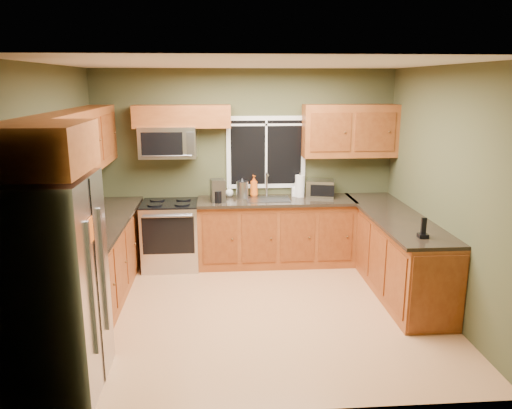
{
  "coord_description": "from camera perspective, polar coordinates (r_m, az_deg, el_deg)",
  "views": [
    {
      "loc": [
        -0.36,
        -5.2,
        2.52
      ],
      "look_at": [
        0.05,
        0.35,
        1.15
      ],
      "focal_mm": 35.0,
      "sensor_mm": 36.0,
      "label": 1
    }
  ],
  "objects": [
    {
      "name": "countertop_peninsula",
      "position": [
        6.34,
        15.62,
        -1.31
      ],
      "size": [
        0.65,
        2.5,
        0.04
      ],
      "primitive_type": "cube",
      "color": "black",
      "rests_on": "base_cabinets_peninsula"
    },
    {
      "name": "soap_bottle_a",
      "position": [
        7.06,
        -0.24,
        2.15
      ],
      "size": [
        0.15,
        0.15,
        0.3
      ],
      "primitive_type": "imported",
      "rotation": [
        0.0,
        0.0,
        0.38
      ],
      "color": "#D55714",
      "rests_on": "countertop_back"
    },
    {
      "name": "countertop_back",
      "position": [
        6.9,
        2.33,
        0.43
      ],
      "size": [
        2.17,
        0.65,
        0.04
      ],
      "primitive_type": "cube",
      "color": "black",
      "rests_on": "base_cabinets_back"
    },
    {
      "name": "kettle",
      "position": [
        6.93,
        -1.57,
        1.8
      ],
      "size": [
        0.19,
        0.19,
        0.3
      ],
      "color": "#B7B7BC",
      "rests_on": "countertop_back"
    },
    {
      "name": "upper_cabinets_back_left",
      "position": [
        6.86,
        -8.44,
        9.94
      ],
      "size": [
        1.3,
        0.33,
        0.3
      ],
      "primitive_type": "cube",
      "color": "brown",
      "rests_on": "back_wall"
    },
    {
      "name": "left_wall",
      "position": [
        5.6,
        -22.22,
        0.74
      ],
      "size": [
        0.0,
        3.6,
        3.6
      ],
      "primitive_type": "plane",
      "rotation": [
        1.57,
        0.0,
        1.57
      ],
      "color": "#404328",
      "rests_on": "ground"
    },
    {
      "name": "base_cabinets_back",
      "position": [
        7.05,
        2.27,
        -3.24
      ],
      "size": [
        2.17,
        0.6,
        0.9
      ],
      "primitive_type": "cube",
      "color": "brown",
      "rests_on": "ground"
    },
    {
      "name": "soap_bottle_b",
      "position": [
        7.09,
        4.47,
        1.7
      ],
      "size": [
        0.09,
        0.09,
        0.19
      ],
      "primitive_type": "imported",
      "rotation": [
        0.0,
        0.0,
        -0.05
      ],
      "color": "white",
      "rests_on": "countertop_back"
    },
    {
      "name": "sink",
      "position": [
        6.9,
        1.37,
        0.71
      ],
      "size": [
        0.6,
        0.42,
        0.36
      ],
      "color": "slate",
      "rests_on": "countertop_back"
    },
    {
      "name": "floor",
      "position": [
        5.79,
        -0.24,
        -11.98
      ],
      "size": [
        4.2,
        4.2,
        0.0
      ],
      "primitive_type": "plane",
      "color": "#B87F50",
      "rests_on": "ground"
    },
    {
      "name": "back_wall",
      "position": [
        7.1,
        -1.27,
        4.36
      ],
      "size": [
        4.2,
        0.0,
        4.2
      ],
      "primitive_type": "plane",
      "rotation": [
        1.57,
        0.0,
        0.0
      ],
      "color": "#404328",
      "rests_on": "ground"
    },
    {
      "name": "refrigerator",
      "position": [
        4.44,
        -22.26,
        -8.66
      ],
      "size": [
        0.74,
        0.9,
        1.8
      ],
      "color": "#B7B7BC",
      "rests_on": "ground"
    },
    {
      "name": "base_cabinets_peninsula",
      "position": [
        6.47,
        15.58,
        -5.34
      ],
      "size": [
        0.6,
        2.52,
        0.9
      ],
      "color": "brown",
      "rests_on": "ground"
    },
    {
      "name": "upper_cabinets_left",
      "position": [
        5.92,
        -19.76,
        6.63
      ],
      "size": [
        0.33,
        2.65,
        0.72
      ],
      "primitive_type": "cube",
      "color": "brown",
      "rests_on": "left_wall"
    },
    {
      "name": "ceiling",
      "position": [
        5.21,
        -0.27,
        15.82
      ],
      "size": [
        4.2,
        4.2,
        0.0
      ],
      "primitive_type": "plane",
      "rotation": [
        3.14,
        0.0,
        0.0
      ],
      "color": "white",
      "rests_on": "back_wall"
    },
    {
      "name": "coffee_maker",
      "position": [
        6.76,
        -4.39,
        1.52
      ],
      "size": [
        0.22,
        0.27,
        0.3
      ],
      "color": "slate",
      "rests_on": "countertop_back"
    },
    {
      "name": "front_wall",
      "position": [
        3.61,
        1.74,
        -5.09
      ],
      "size": [
        4.2,
        0.0,
        4.2
      ],
      "primitive_type": "plane",
      "rotation": [
        -1.57,
        0.0,
        0.0
      ],
      "color": "#404328",
      "rests_on": "ground"
    },
    {
      "name": "upper_cabinet_over_fridge",
      "position": [
        4.16,
        -23.69,
        5.91
      ],
      "size": [
        0.72,
        0.9,
        0.38
      ],
      "primitive_type": "cube",
      "color": "brown",
      "rests_on": "left_wall"
    },
    {
      "name": "upper_cabinets_back_right",
      "position": [
        7.1,
        10.68,
        8.27
      ],
      "size": [
        1.3,
        0.33,
        0.72
      ],
      "primitive_type": "cube",
      "color": "brown",
      "rests_on": "back_wall"
    },
    {
      "name": "right_wall",
      "position": [
        5.87,
        20.67,
        1.44
      ],
      "size": [
        0.0,
        3.6,
        3.6
      ],
      "primitive_type": "plane",
      "rotation": [
        1.57,
        0.0,
        -1.57
      ],
      "color": "#404328",
      "rests_on": "ground"
    },
    {
      "name": "window",
      "position": [
        7.08,
        1.17,
        5.98
      ],
      "size": [
        1.12,
        0.03,
        1.02
      ],
      "color": "white",
      "rests_on": "back_wall"
    },
    {
      "name": "range",
      "position": [
        7.01,
        -9.71,
        -3.38
      ],
      "size": [
        0.76,
        0.69,
        0.94
      ],
      "color": "#B7B7BC",
      "rests_on": "ground"
    },
    {
      "name": "paper_towel_roll",
      "position": [
        7.05,
        5.03,
        2.12
      ],
      "size": [
        0.15,
        0.15,
        0.34
      ],
      "color": "white",
      "rests_on": "countertop_back"
    },
    {
      "name": "toaster_oven",
      "position": [
        7.08,
        7.35,
        1.82
      ],
      "size": [
        0.44,
        0.38,
        0.24
      ],
      "color": "#B7B7BC",
      "rests_on": "countertop_back"
    },
    {
      "name": "cordless_phone",
      "position": [
        5.47,
        18.57,
        -2.96
      ],
      "size": [
        0.1,
        0.1,
        0.22
      ],
      "color": "black",
      "rests_on": "countertop_peninsula"
    },
    {
      "name": "microwave",
      "position": [
        6.88,
        -10.03,
        7.04
      ],
      "size": [
        0.76,
        0.41,
        0.42
      ],
      "color": "#B7B7BC",
      "rests_on": "back_wall"
    },
    {
      "name": "countertop_left",
      "position": [
        6.06,
        -17.58,
        -2.14
      ],
      "size": [
        0.65,
        2.65,
        0.04
      ],
      "primitive_type": "cube",
      "color": "black",
      "rests_on": "base_cabinets_left"
    },
    {
      "name": "soap_bottle_c",
      "position": [
        7.06,
        -3.07,
        1.51
      ],
      "size": [
        0.14,
        0.14,
        0.15
      ],
      "primitive_type": "imported",
      "rotation": [
        0.0,
        0.0,
        -0.21
      ],
      "color": "white",
      "rests_on": "countertop_back"
    },
    {
      "name": "base_cabinets_left",
      "position": [
        6.21,
        -17.49,
        -6.32
      ],
      "size": [
        0.6,
        2.65,
        0.9
      ],
      "primitive_type": "cube",
      "color": "brown",
      "rests_on": "ground"
    }
  ]
}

